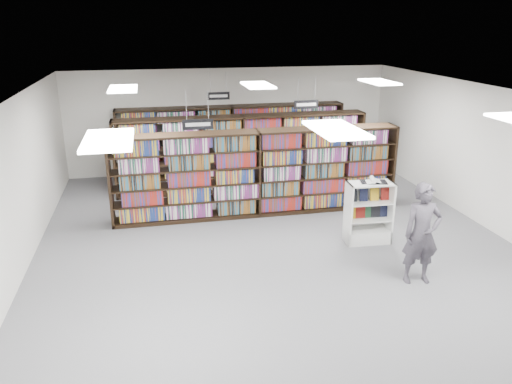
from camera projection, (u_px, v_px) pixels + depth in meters
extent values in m
plane|color=#5A5A5F|center=(278.00, 247.00, 10.61)|extent=(12.00, 12.00, 0.00)
cube|color=white|center=(280.00, 96.00, 9.56)|extent=(10.00, 12.00, 0.10)
cube|color=white|center=(231.00, 120.00, 15.63)|extent=(10.00, 0.10, 3.20)
cube|color=white|center=(445.00, 365.00, 4.54)|extent=(10.00, 0.10, 3.20)
cube|color=white|center=(14.00, 192.00, 9.09)|extent=(0.10, 12.00, 3.20)
cube|color=white|center=(496.00, 161.00, 11.08)|extent=(0.10, 12.00, 3.20)
cube|color=black|center=(258.00, 173.00, 12.11)|extent=(7.00, 0.60, 2.10)
cube|color=maroon|center=(258.00, 173.00, 12.11)|extent=(6.88, 0.42, 1.98)
cube|color=black|center=(242.00, 153.00, 13.96)|extent=(7.00, 0.60, 2.10)
cube|color=maroon|center=(242.00, 153.00, 13.96)|extent=(6.88, 0.42, 1.98)
cube|color=black|center=(232.00, 139.00, 15.53)|extent=(7.00, 0.60, 2.10)
cube|color=maroon|center=(232.00, 139.00, 15.53)|extent=(6.88, 0.42, 1.98)
cylinder|color=#B2B2B7|center=(186.00, 106.00, 10.24)|extent=(0.01, 0.01, 0.58)
cylinder|color=#B2B2B7|center=(208.00, 105.00, 10.33)|extent=(0.01, 0.01, 0.58)
cube|color=black|center=(198.00, 124.00, 10.41)|extent=(0.65, 0.02, 0.22)
cube|color=white|center=(198.00, 124.00, 10.40)|extent=(0.52, 0.00, 0.08)
cylinder|color=#B2B2B7|center=(298.00, 89.00, 12.68)|extent=(0.01, 0.01, 0.58)
cylinder|color=#B2B2B7|center=(315.00, 89.00, 12.77)|extent=(0.01, 0.01, 0.58)
cube|color=black|center=(306.00, 105.00, 12.86)|extent=(0.65, 0.02, 0.22)
cube|color=white|center=(306.00, 105.00, 12.84)|extent=(0.52, 0.00, 0.08)
cylinder|color=#B2B2B7|center=(210.00, 82.00, 14.13)|extent=(0.01, 0.01, 0.58)
cylinder|color=#B2B2B7|center=(226.00, 82.00, 14.22)|extent=(0.01, 0.01, 0.58)
cube|color=black|center=(218.00, 96.00, 14.31)|extent=(0.65, 0.02, 0.22)
cube|color=white|center=(219.00, 96.00, 14.29)|extent=(0.52, 0.00, 0.08)
cube|color=white|center=(108.00, 140.00, 6.20)|extent=(0.60, 1.20, 0.04)
cube|color=white|center=(336.00, 130.00, 6.80)|extent=(0.60, 1.20, 0.04)
cube|color=white|center=(123.00, 89.00, 10.82)|extent=(0.60, 1.20, 0.04)
cube|color=white|center=(258.00, 85.00, 11.42)|extent=(0.60, 1.20, 0.04)
cube|color=white|center=(379.00, 82.00, 12.02)|extent=(0.60, 1.20, 0.04)
cube|color=white|center=(367.00, 235.00, 10.84)|extent=(0.99, 0.53, 0.29)
cube|color=white|center=(348.00, 214.00, 10.59)|extent=(0.07, 0.48, 1.35)
cube|color=white|center=(389.00, 211.00, 10.73)|extent=(0.07, 0.48, 1.35)
cube|color=white|center=(365.00, 209.00, 10.87)|extent=(0.96, 0.08, 1.35)
cube|color=white|center=(371.00, 183.00, 10.45)|extent=(0.99, 0.53, 0.03)
cube|color=white|center=(368.00, 219.00, 10.71)|extent=(0.91, 0.49, 0.02)
cube|color=white|center=(369.00, 202.00, 10.58)|extent=(0.91, 0.49, 0.02)
cube|color=black|center=(353.00, 195.00, 10.52)|extent=(0.20, 0.08, 0.29)
cube|color=black|center=(364.00, 195.00, 10.56)|extent=(0.20, 0.08, 0.29)
cube|color=gold|center=(375.00, 194.00, 10.60)|extent=(0.20, 0.08, 0.29)
cube|color=maroon|center=(385.00, 193.00, 10.63)|extent=(0.20, 0.08, 0.29)
cube|color=gold|center=(353.00, 213.00, 10.66)|extent=(0.21, 0.07, 0.27)
cube|color=maroon|center=(360.00, 212.00, 10.68)|extent=(0.21, 0.07, 0.27)
cube|color=#1C4829|center=(368.00, 212.00, 10.71)|extent=(0.21, 0.07, 0.27)
cube|color=black|center=(375.00, 211.00, 10.73)|extent=(0.21, 0.07, 0.27)
cube|color=black|center=(383.00, 211.00, 10.76)|extent=(0.21, 0.07, 0.27)
cube|color=black|center=(374.00, 182.00, 10.47)|extent=(0.61, 0.44, 0.01)
cube|color=white|center=(368.00, 182.00, 10.44)|extent=(0.31, 0.34, 0.05)
cube|color=white|center=(379.00, 181.00, 10.49)|extent=(0.30, 0.34, 0.07)
cylinder|color=white|center=(373.00, 180.00, 10.45)|extent=(0.17, 0.29, 0.10)
imported|color=#434049|center=(422.00, 234.00, 8.93)|extent=(0.73, 0.52, 1.90)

